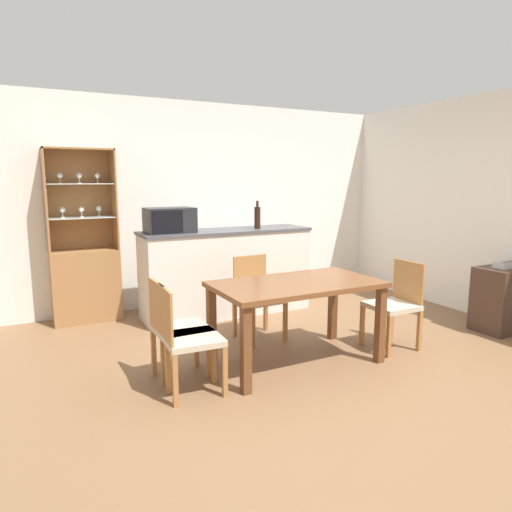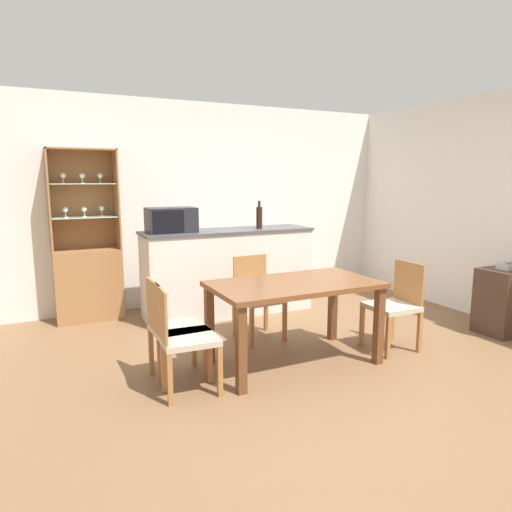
% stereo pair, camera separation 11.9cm
% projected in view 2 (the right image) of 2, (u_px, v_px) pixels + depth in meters
% --- Properties ---
extents(ground_plane, '(18.00, 18.00, 0.00)m').
position_uv_depth(ground_plane, '(320.00, 372.00, 3.82)').
color(ground_plane, brown).
extents(wall_back, '(6.80, 0.06, 2.55)m').
position_uv_depth(wall_back, '(209.00, 204.00, 5.94)').
color(wall_back, white).
rests_on(wall_back, ground_plane).
extents(wall_right, '(0.06, 4.60, 2.55)m').
position_uv_depth(wall_right, '(505.00, 209.00, 4.99)').
color(wall_right, white).
rests_on(wall_right, ground_plane).
extents(kitchen_counter, '(2.03, 0.57, 1.01)m').
position_uv_depth(kitchen_counter, '(229.00, 272.00, 5.43)').
color(kitchen_counter, silver).
rests_on(kitchen_counter, ground_plane).
extents(display_cabinet, '(0.73, 0.38, 1.92)m').
position_uv_depth(display_cabinet, '(88.00, 271.00, 5.20)').
color(display_cabinet, '#A37042').
rests_on(display_cabinet, ground_plane).
extents(dining_table, '(1.43, 0.80, 0.72)m').
position_uv_depth(dining_table, '(294.00, 293.00, 3.92)').
color(dining_table, brown).
rests_on(dining_table, ground_plane).
extents(dining_chair_side_left_far, '(0.42, 0.42, 0.82)m').
position_uv_depth(dining_chair_side_left_far, '(174.00, 329.00, 3.61)').
color(dining_chair_side_left_far, '#C1B299').
rests_on(dining_chair_side_left_far, ground_plane).
extents(dining_chair_side_right_near, '(0.42, 0.42, 0.82)m').
position_uv_depth(dining_chair_side_right_near, '(395.00, 305.00, 4.29)').
color(dining_chair_side_right_near, '#C1B299').
rests_on(dining_chair_side_right_near, ground_plane).
extents(dining_chair_side_left_near, '(0.43, 0.43, 0.82)m').
position_uv_depth(dining_chair_side_left_near, '(183.00, 338.00, 3.40)').
color(dining_chair_side_left_near, '#C1B299').
rests_on(dining_chair_side_left_near, ground_plane).
extents(dining_chair_head_far, '(0.43, 0.43, 0.82)m').
position_uv_depth(dining_chair_head_far, '(257.00, 297.00, 4.59)').
color(dining_chair_head_far, '#C1B299').
rests_on(dining_chair_head_far, ground_plane).
extents(microwave, '(0.53, 0.34, 0.28)m').
position_uv_depth(microwave, '(171.00, 220.00, 5.02)').
color(microwave, '#232328').
rests_on(microwave, kitchen_counter).
extents(wine_bottle, '(0.07, 0.07, 0.33)m').
position_uv_depth(wine_bottle, '(259.00, 217.00, 5.43)').
color(wine_bottle, black).
rests_on(wine_bottle, kitchen_counter).
extents(side_cabinet, '(0.51, 0.40, 0.68)m').
position_uv_depth(side_cabinet, '(505.00, 301.00, 4.75)').
color(side_cabinet, '#422D23').
rests_on(side_cabinet, ground_plane).
extents(telephone, '(0.19, 0.14, 0.10)m').
position_uv_depth(telephone, '(508.00, 266.00, 4.66)').
color(telephone, '#B7B7BC').
rests_on(telephone, side_cabinet).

